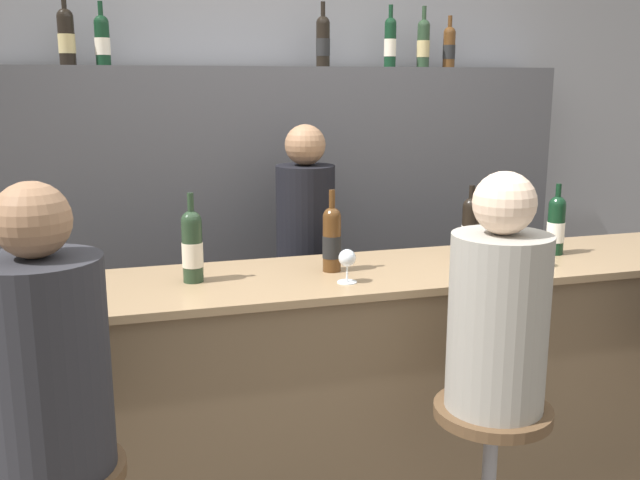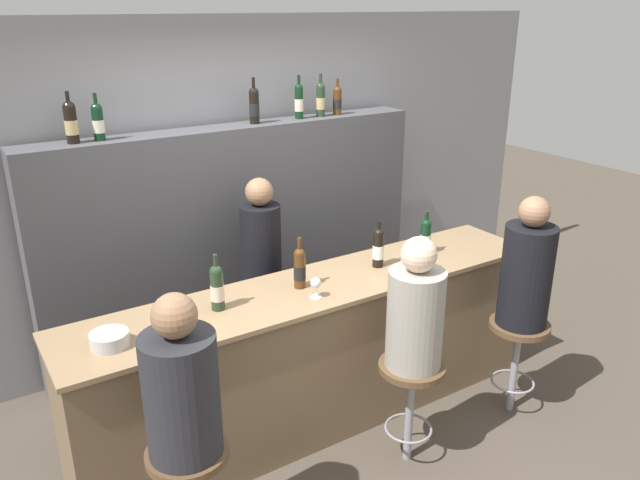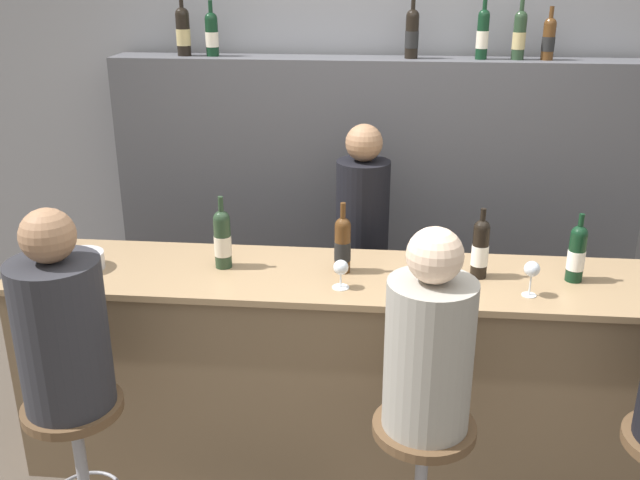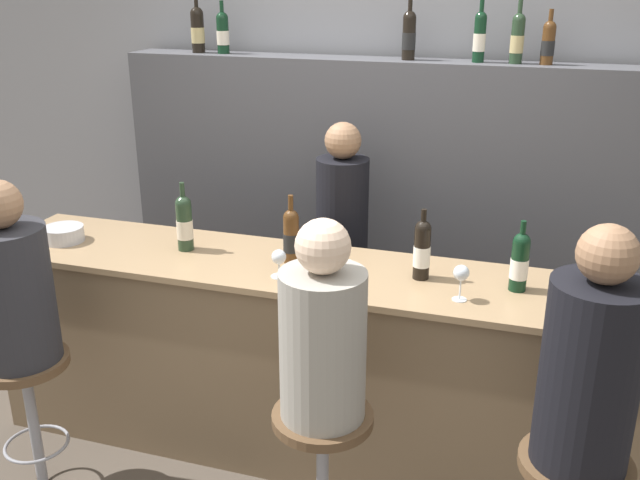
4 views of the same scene
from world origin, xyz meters
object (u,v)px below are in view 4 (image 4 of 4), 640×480
at_px(bar_stool_left, 27,386).
at_px(wine_bottle_counter_3, 520,261).
at_px(wine_bottle_backbar_4, 517,38).
at_px(wine_bottle_counter_2, 422,249).
at_px(wine_glass_1, 461,274).
at_px(wine_bottle_backbar_3, 480,36).
at_px(wine_bottle_counter_1, 291,236).
at_px(wine_bottle_backbar_2, 409,35).
at_px(wine_bottle_backbar_5, 548,42).
at_px(guest_seated_left, 11,286).
at_px(wine_bottle_backbar_1, 223,32).
at_px(bartender, 342,268).
at_px(wine_glass_0, 279,258).
at_px(bar_stool_middle, 323,444).
at_px(wine_bottle_counter_0, 184,222).
at_px(guest_seated_middle, 323,335).
at_px(guest_seated_right, 591,365).
at_px(wine_bottle_backbar_0, 198,29).
at_px(metal_bowl, 64,234).

bearing_deg(bar_stool_left, wine_bottle_counter_3, 18.01).
bearing_deg(wine_bottle_backbar_4, wine_bottle_counter_3, -82.59).
relative_size(wine_bottle_counter_2, wine_bottle_backbar_4, 0.98).
bearing_deg(wine_glass_1, wine_bottle_backbar_3, 95.35).
distance_m(wine_bottle_counter_1, wine_bottle_backbar_2, 1.43).
distance_m(wine_bottle_counter_1, wine_bottle_backbar_5, 1.74).
xyz_separation_m(wine_bottle_backbar_2, guest_seated_left, (-1.33, -1.80, -0.93)).
height_order(wine_bottle_backbar_1, bartender, wine_bottle_backbar_1).
bearing_deg(wine_glass_0, bar_stool_middle, -53.92).
relative_size(wine_bottle_counter_0, wine_glass_1, 2.19).
relative_size(wine_bottle_counter_3, guest_seated_middle, 0.39).
height_order(wine_bottle_counter_0, bar_stool_left, wine_bottle_counter_0).
xyz_separation_m(wine_bottle_counter_3, guest_seated_right, (0.27, -0.67, -0.08)).
distance_m(wine_bottle_backbar_5, guest_seated_middle, 2.13).
bearing_deg(wine_bottle_backbar_3, wine_bottle_backbar_4, -0.00).
bearing_deg(wine_bottle_counter_2, wine_bottle_backbar_3, 86.37).
distance_m(wine_bottle_backbar_0, guest_seated_left, 2.03).
distance_m(bar_stool_middle, guest_seated_right, 1.07).
xyz_separation_m(wine_bottle_counter_0, wine_bottle_backbar_4, (1.43, 1.13, 0.81)).
bearing_deg(wine_bottle_counter_2, wine_bottle_counter_0, -180.00).
height_order(guest_seated_left, bar_stool_middle, guest_seated_left).
distance_m(wine_bottle_backbar_5, metal_bowl, 2.70).
bearing_deg(wine_bottle_backbar_2, wine_glass_0, -102.62).
distance_m(wine_bottle_counter_2, wine_bottle_backbar_4, 1.42).
distance_m(wine_bottle_backbar_4, guest_seated_middle, 2.10).
bearing_deg(wine_bottle_counter_1, wine_bottle_backbar_2, 75.22).
distance_m(wine_bottle_counter_3, guest_seated_right, 0.73).
bearing_deg(wine_bottle_counter_1, bar_stool_middle, -61.48).
height_order(wine_bottle_counter_2, guest_seated_middle, guest_seated_middle).
height_order(wine_bottle_counter_0, guest_seated_right, guest_seated_right).
bearing_deg(guest_seated_middle, wine_bottle_counter_1, 118.52).
xyz_separation_m(wine_bottle_backbar_4, guest_seated_right, (0.42, -1.80, -0.90)).
bearing_deg(wine_bottle_backbar_2, guest_seated_left, -126.46).
bearing_deg(wine_bottle_backbar_1, wine_bottle_counter_0, -76.10).
relative_size(wine_bottle_backbar_3, wine_bottle_backbar_4, 1.00).
bearing_deg(wine_glass_0, guest_seated_left, -154.62).
height_order(wine_glass_0, guest_seated_left, guest_seated_left).
distance_m(metal_bowl, bar_stool_left, 0.79).
bearing_deg(bar_stool_middle, wine_bottle_backbar_1, 123.56).
xyz_separation_m(wine_bottle_counter_2, bar_stool_left, (-1.65, -0.67, -0.61)).
distance_m(wine_bottle_backbar_4, guest_seated_left, 2.79).
height_order(guest_seated_left, bartender, bartender).
bearing_deg(wine_bottle_counter_0, bartender, 46.09).
distance_m(wine_bottle_counter_3, bartender, 1.23).
bearing_deg(wine_glass_1, wine_bottle_counter_2, 137.62).
bearing_deg(wine_bottle_backbar_5, bar_stool_middle, -110.55).
bearing_deg(guest_seated_right, wine_bottle_counter_3, 112.00).
xyz_separation_m(wine_bottle_backbar_0, metal_bowl, (-0.20, -1.22, -0.92)).
bearing_deg(wine_bottle_backbar_0, wine_bottle_counter_1, -48.63).
relative_size(wine_bottle_counter_3, wine_glass_1, 2.00).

